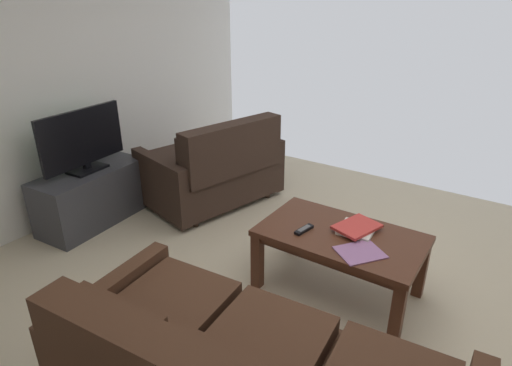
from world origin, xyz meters
The scene contains 9 objects.
ground_plane centered at (0.00, 0.00, 0.00)m, with size 5.25×4.81×0.01m, color beige.
wall_right centered at (2.62, 0.00, 1.28)m, with size 0.12×4.81×2.56m, color white.
loveseat_near centered at (1.61, -0.84, 0.37)m, with size 1.10×1.42×0.88m.
coffee_table centered at (0.00, -0.20, 0.40)m, with size 1.07×0.63×0.47m.
tv_stand centered at (2.28, 0.10, 0.26)m, with size 0.50×1.02×0.51m.
flat_tv centered at (2.28, 0.10, 0.79)m, with size 0.22×0.83×0.54m.
book_stack centered at (-0.07, -0.29, 0.49)m, with size 0.30×0.35×0.04m.
tv_remote centered at (0.22, -0.09, 0.48)m, with size 0.07×0.17×0.02m.
loose_magazine centered at (-0.19, -0.05, 0.47)m, with size 0.22×0.27×0.01m, color #996699.
Camera 1 is at (-0.90, 2.15, 1.92)m, focal length 29.76 mm.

